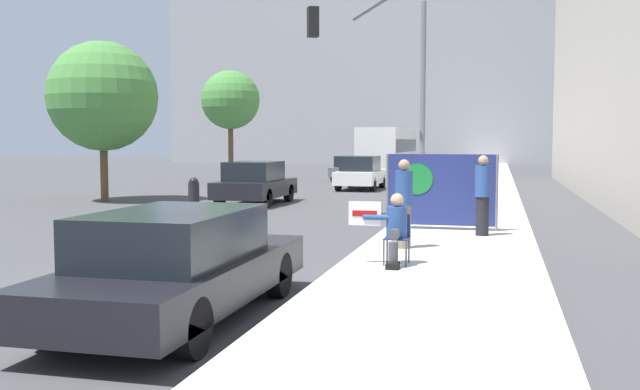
# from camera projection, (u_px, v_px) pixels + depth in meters

# --- Properties ---
(ground_plane) EXTENTS (160.00, 160.00, 0.00)m
(ground_plane) POSITION_uv_depth(u_px,v_px,m) (140.00, 299.00, 9.97)
(ground_plane) COLOR #444447
(sidewalk_curb) EXTENTS (3.37, 90.00, 0.16)m
(sidewalk_curb) POSITION_uv_depth(u_px,v_px,m) (469.00, 206.00, 23.52)
(sidewalk_curb) COLOR beige
(sidewalk_curb) RESTS_ON ground_plane
(building_backdrop_far) EXTENTS (52.00, 12.00, 25.95)m
(building_backdrop_far) POSITION_uv_depth(u_px,v_px,m) (432.00, 35.00, 72.30)
(building_backdrop_far) COLOR #99999E
(building_backdrop_far) RESTS_ON ground_plane
(seated_protester) EXTENTS (1.00, 0.77, 1.19)m
(seated_protester) POSITION_uv_depth(u_px,v_px,m) (395.00, 227.00, 11.77)
(seated_protester) COLOR #474C56
(seated_protester) RESTS_ON sidewalk_curb
(jogger_on_sidewalk) EXTENTS (0.34, 0.34, 1.70)m
(jogger_on_sidewalk) POSITION_uv_depth(u_px,v_px,m) (404.00, 203.00, 13.62)
(jogger_on_sidewalk) COLOR #756651
(jogger_on_sidewalk) RESTS_ON sidewalk_curb
(pedestrian_behind) EXTENTS (0.34, 0.34, 1.75)m
(pedestrian_behind) POSITION_uv_depth(u_px,v_px,m) (483.00, 195.00, 15.43)
(pedestrian_behind) COLOR black
(pedestrian_behind) RESTS_ON sidewalk_curb
(protest_banner) EXTENTS (2.57, 0.06, 1.75)m
(protest_banner) POSITION_uv_depth(u_px,v_px,m) (440.00, 190.00, 16.46)
(protest_banner) COLOR slate
(protest_banner) RESTS_ON sidewalk_curb
(traffic_light_pole) EXTENTS (3.24, 3.01, 6.13)m
(traffic_light_pole) POSITION_uv_depth(u_px,v_px,m) (384.00, 69.00, 20.67)
(traffic_light_pole) COLOR slate
(traffic_light_pole) RESTS_ON sidewalk_curb
(parked_car_curbside) EXTENTS (1.83, 4.77, 1.37)m
(parked_car_curbside) POSITION_uv_depth(u_px,v_px,m) (178.00, 265.00, 8.76)
(parked_car_curbside) COLOR black
(parked_car_curbside) RESTS_ON ground_plane
(car_on_road_nearest) EXTENTS (1.88, 4.14, 1.50)m
(car_on_road_nearest) POSITION_uv_depth(u_px,v_px,m) (255.00, 183.00, 25.02)
(car_on_road_nearest) COLOR black
(car_on_road_nearest) RESTS_ON ground_plane
(car_on_road_midblock) EXTENTS (1.77, 4.23, 1.53)m
(car_on_road_midblock) POSITION_uv_depth(u_px,v_px,m) (361.00, 173.00, 32.67)
(car_on_road_midblock) COLOR white
(car_on_road_midblock) RESTS_ON ground_plane
(car_on_road_distant) EXTENTS (1.78, 4.32, 1.39)m
(car_on_road_distant) POSITION_uv_depth(u_px,v_px,m) (352.00, 168.00, 40.07)
(car_on_road_distant) COLOR #565B60
(car_on_road_distant) RESTS_ON ground_plane
(city_bus_on_road) EXTENTS (2.59, 11.36, 3.07)m
(city_bus_on_road) POSITION_uv_depth(u_px,v_px,m) (388.00, 147.00, 49.33)
(city_bus_on_road) COLOR silver
(city_bus_on_road) RESTS_ON ground_plane
(motorcycle_on_road) EXTENTS (0.28, 2.06, 1.30)m
(motorcycle_on_road) POSITION_uv_depth(u_px,v_px,m) (195.00, 207.00, 18.06)
(motorcycle_on_road) COLOR #565B60
(motorcycle_on_road) RESTS_ON ground_plane
(street_tree_near_curb) EXTENTS (4.00, 4.00, 5.85)m
(street_tree_near_curb) POSITION_uv_depth(u_px,v_px,m) (102.00, 96.00, 25.96)
(street_tree_near_curb) COLOR brown
(street_tree_near_curb) RESTS_ON ground_plane
(street_tree_midblock) EXTENTS (3.18, 3.18, 6.03)m
(street_tree_midblock) POSITION_uv_depth(u_px,v_px,m) (230.00, 100.00, 38.50)
(street_tree_midblock) COLOR brown
(street_tree_midblock) RESTS_ON ground_plane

